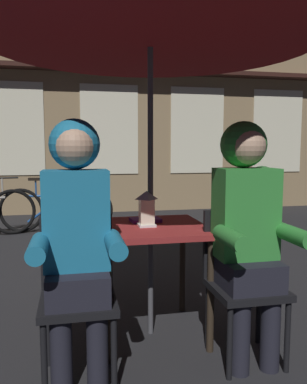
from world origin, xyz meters
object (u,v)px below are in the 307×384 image
object	(u,v)px
person_left_hooded	(76,225)
bicycle_third	(56,209)
patio_umbrella	(150,16)
person_right_hooded	(247,218)
cafe_table	(150,240)
chair_right	(241,275)
chair_left	(78,287)
potted_plant	(262,186)
lantern	(147,208)
book	(145,220)

from	to	relation	value
person_left_hooded	bicycle_third	size ratio (longest dim) A/B	0.84
patio_umbrella	person_right_hooded	distance (m)	1.37
cafe_table	chair_right	xyz separation A→B (m)	(0.48, -0.37, -0.15)
chair_left	chair_right	bearing A→B (deg)	0.00
patio_umbrella	potted_plant	distance (m)	5.37
cafe_table	chair_right	bearing A→B (deg)	-37.55
lantern	potted_plant	world-z (taller)	lantern
chair_left	cafe_table	bearing A→B (deg)	37.55
book	potted_plant	distance (m)	5.05
bicycle_third	book	xyz separation A→B (m)	(0.74, -3.29, 0.41)
book	bicycle_third	bearing A→B (deg)	97.22
patio_umbrella	lantern	bearing A→B (deg)	-143.73
cafe_table	person_right_hooded	bearing A→B (deg)	-41.57
patio_umbrella	bicycle_third	distance (m)	3.90
book	potted_plant	bearing A→B (deg)	48.47
chair_right	person_left_hooded	bearing A→B (deg)	-176.61
chair_right	book	distance (m)	0.75
patio_umbrella	lantern	world-z (taller)	patio_umbrella
chair_left	chair_right	distance (m)	0.96
cafe_table	chair_right	distance (m)	0.62
lantern	book	size ratio (longest dim) A/B	1.16
bicycle_third	lantern	bearing A→B (deg)	-78.26
bicycle_third	potted_plant	bearing A→B (deg)	11.92
person_right_hooded	patio_umbrella	bearing A→B (deg)	138.43
book	lantern	bearing A→B (deg)	-103.16
cafe_table	chair_left	world-z (taller)	chair_left
chair_left	book	world-z (taller)	chair_left
book	potted_plant	xyz separation A→B (m)	(2.98, 4.08, -0.21)
chair_right	potted_plant	distance (m)	5.21
patio_umbrella	person_left_hooded	world-z (taller)	patio_umbrella
cafe_table	book	size ratio (longest dim) A/B	3.70
cafe_table	person_right_hooded	xyz separation A→B (m)	(0.48, -0.43, 0.21)
person_right_hooded	chair_right	bearing A→B (deg)	90.00
cafe_table	chair_right	size ratio (longest dim) A/B	0.85
lantern	person_left_hooded	world-z (taller)	person_left_hooded
person_left_hooded	lantern	bearing A→B (deg)	41.90
patio_umbrella	chair_left	size ratio (longest dim) A/B	2.66
chair_left	book	xyz separation A→B (m)	(0.47, 0.50, 0.26)
cafe_table	chair_right	world-z (taller)	chair_right
cafe_table	person_left_hooded	distance (m)	0.67
patio_umbrella	person_left_hooded	distance (m)	1.37
cafe_table	bicycle_third	world-z (taller)	bicycle_third
patio_umbrella	person_right_hooded	world-z (taller)	patio_umbrella
person_left_hooded	cafe_table	bearing A→B (deg)	41.57
cafe_table	lantern	xyz separation A→B (m)	(-0.03, -0.02, 0.22)
bicycle_third	potted_plant	size ratio (longest dim) A/B	1.82
patio_umbrella	book	distance (m)	1.31
cafe_table	person_right_hooded	world-z (taller)	person_right_hooded
patio_umbrella	bicycle_third	xyz separation A→B (m)	(-0.75, 3.43, -1.71)
cafe_table	bicycle_third	xyz separation A→B (m)	(-0.75, 3.43, -0.29)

